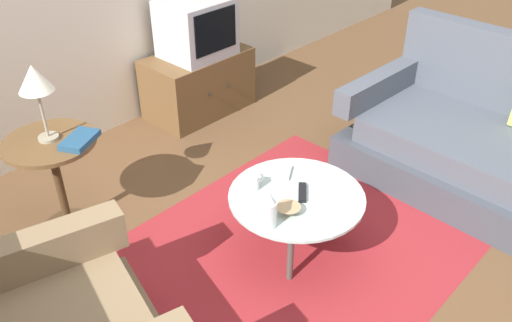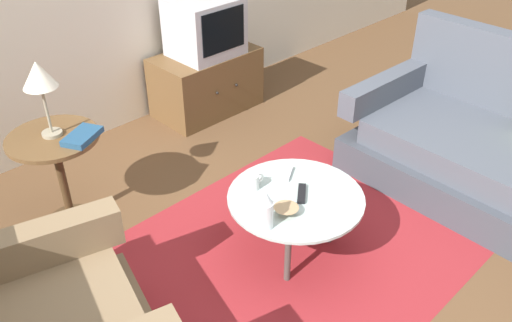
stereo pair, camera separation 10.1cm
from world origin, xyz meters
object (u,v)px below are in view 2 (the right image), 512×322
at_px(bowl, 286,211).
at_px(vase, 265,210).
at_px(coffee_table, 296,201).
at_px(table_lamp, 39,78).
at_px(side_table, 58,161).
at_px(couch, 497,153).
at_px(tv_remote_dark, 302,193).
at_px(mug, 253,182).
at_px(tv_remote_silver, 287,173).
at_px(television, 205,27).
at_px(book, 82,136).
at_px(tv_stand, 207,82).

bearing_deg(bowl, vase, 176.42).
relative_size(coffee_table, table_lamp, 1.69).
bearing_deg(side_table, couch, -37.72).
bearing_deg(tv_remote_dark, table_lamp, -94.35).
bearing_deg(bowl, tv_remote_dark, 16.06).
xyz_separation_m(couch, mug, (-1.52, 0.75, 0.15)).
relative_size(mug, tv_remote_silver, 0.82).
height_order(television, book, television).
height_order(tv_stand, table_lamp, table_lamp).
distance_m(television, table_lamp, 1.70).
bearing_deg(tv_remote_dark, book, -93.93).
bearing_deg(table_lamp, coffee_table, -56.32).
bearing_deg(couch, book, 55.23).
bearing_deg(bowl, tv_stand, 61.91).
xyz_separation_m(coffee_table, vase, (-0.30, -0.06, 0.14)).
bearing_deg(book, television, -2.52).
xyz_separation_m(mug, book, (-0.57, 0.80, 0.20)).
bearing_deg(vase, tv_remote_dark, 7.51).
bearing_deg(side_table, vase, -68.05).
xyz_separation_m(couch, bowl, (-1.56, 0.46, 0.13)).
relative_size(table_lamp, vase, 2.05).
distance_m(side_table, tv_remote_dark, 1.45).
distance_m(couch, tv_remote_dark, 1.47).
relative_size(tv_stand, book, 3.24).
relative_size(side_table, book, 2.32).
xyz_separation_m(table_lamp, tv_remote_dark, (0.82, -1.20, -0.57)).
distance_m(couch, television, 2.37).
distance_m(side_table, mug, 1.18).
bearing_deg(coffee_table, side_table, 124.31).
xyz_separation_m(television, bowl, (-0.96, -1.78, -0.32)).
bearing_deg(vase, tv_stand, 58.22).
relative_size(coffee_table, tv_stand, 0.87).
xyz_separation_m(tv_stand, bowl, (-0.96, -1.80, 0.17)).
height_order(television, table_lamp, table_lamp).
bearing_deg(tv_stand, tv_remote_silver, -113.84).
height_order(mug, book, book).
height_order(side_table, mug, side_table).
relative_size(bowl, tv_remote_silver, 0.93).
xyz_separation_m(bowl, book, (-0.54, 1.09, 0.22)).
bearing_deg(tv_remote_dark, mug, -96.77).
distance_m(couch, tv_remote_silver, 1.48).
bearing_deg(bowl, couch, -16.56).
bearing_deg(vase, side_table, 111.95).
height_order(vase, bowl, vase).
relative_size(mug, book, 0.44).
bearing_deg(mug, bowl, -97.82).
relative_size(side_table, tv_remote_dark, 3.98).
relative_size(coffee_table, bowl, 5.71).
distance_m(side_table, tv_remote_silver, 1.36).
distance_m(side_table, vase, 1.33).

